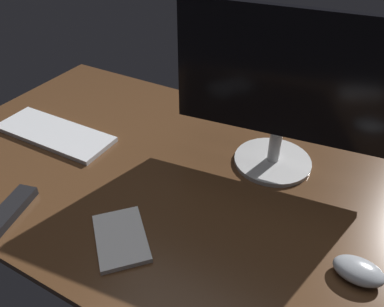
{
  "coord_description": "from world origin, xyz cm",
  "views": [
    {
      "loc": [
        44.45,
        -66.48,
        67.35
      ],
      "look_at": [
        5.49,
        2.88,
        8.0
      ],
      "focal_mm": 35.53,
      "sensor_mm": 36.0,
      "label": 1
    }
  ],
  "objects_px": {
    "tv_remote": "(6,214)",
    "monitor": "(284,90)",
    "notepad": "(121,238)",
    "keyboard": "(54,133)",
    "computer_mouse": "(358,271)"
  },
  "relations": [
    {
      "from": "tv_remote",
      "to": "monitor",
      "type": "bearing_deg",
      "value": 122.49
    },
    {
      "from": "monitor",
      "to": "keyboard",
      "type": "bearing_deg",
      "value": -169.22
    },
    {
      "from": "computer_mouse",
      "to": "tv_remote",
      "type": "bearing_deg",
      "value": -162.46
    },
    {
      "from": "monitor",
      "to": "tv_remote",
      "type": "height_order",
      "value": "monitor"
    },
    {
      "from": "notepad",
      "to": "keyboard",
      "type": "bearing_deg",
      "value": 152.14
    },
    {
      "from": "keyboard",
      "to": "computer_mouse",
      "type": "height_order",
      "value": "computer_mouse"
    },
    {
      "from": "notepad",
      "to": "monitor",
      "type": "bearing_deg",
      "value": 65.3
    },
    {
      "from": "keyboard",
      "to": "notepad",
      "type": "height_order",
      "value": "keyboard"
    },
    {
      "from": "tv_remote",
      "to": "notepad",
      "type": "height_order",
      "value": "tv_remote"
    },
    {
      "from": "monitor",
      "to": "notepad",
      "type": "height_order",
      "value": "monitor"
    },
    {
      "from": "keyboard",
      "to": "tv_remote",
      "type": "xyz_separation_m",
      "value": [
        0.16,
        -0.31,
        0.0
      ]
    },
    {
      "from": "notepad",
      "to": "tv_remote",
      "type": "bearing_deg",
      "value": -164.3
    },
    {
      "from": "tv_remote",
      "to": "computer_mouse",
      "type": "bearing_deg",
      "value": 92.93
    },
    {
      "from": "keyboard",
      "to": "notepad",
      "type": "relative_size",
      "value": 2.35
    },
    {
      "from": "computer_mouse",
      "to": "notepad",
      "type": "xyz_separation_m",
      "value": [
        -0.47,
        -0.16,
        -0.01
      ]
    }
  ]
}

